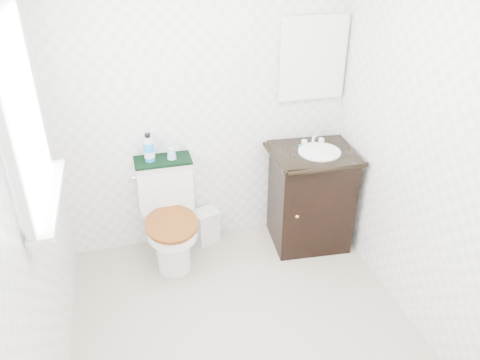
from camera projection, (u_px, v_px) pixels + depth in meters
name	position (u px, v px, depth m)	size (l,w,h in m)	color
floor	(248.00, 339.00, 3.00)	(2.40, 2.40, 0.00)	beige
wall_back	(205.00, 99.00, 3.42)	(2.40, 2.40, 0.00)	white
wall_left	(22.00, 204.00, 2.17)	(2.40, 2.40, 0.00)	white
wall_right	(436.00, 152.00, 2.66)	(2.40, 2.40, 0.00)	white
window	(19.00, 114.00, 2.21)	(0.02, 0.70, 0.90)	white
mirror	(313.00, 59.00, 3.46)	(0.50, 0.02, 0.60)	silver
toilet	(169.00, 220.00, 3.57)	(0.43, 0.63, 0.79)	white
vanity	(310.00, 195.00, 3.72)	(0.66, 0.57, 0.92)	black
trash_bin	(206.00, 226.00, 3.84)	(0.24, 0.22, 0.29)	white
towel	(163.00, 160.00, 3.45)	(0.42, 0.22, 0.02)	black
mouthwash_bottle	(149.00, 148.00, 3.38)	(0.07, 0.07, 0.21)	#1C87F1
cup	(172.00, 153.00, 3.43)	(0.07, 0.07, 0.08)	#94BAF3
soap_bar	(302.00, 145.00, 3.60)	(0.07, 0.04, 0.02)	#17686F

